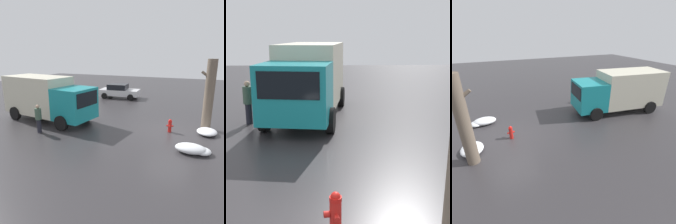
# 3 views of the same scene
# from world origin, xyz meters

# --- Properties ---
(fire_hydrant) EXTENTS (0.41, 0.31, 0.77)m
(fire_hydrant) POSITION_xyz_m (-0.00, 0.01, 0.40)
(fire_hydrant) COLOR red
(fire_hydrant) RESTS_ON ground_plane
(delivery_truck) EXTENTS (6.72, 3.26, 2.94)m
(delivery_truck) POSITION_xyz_m (8.03, 0.83, 1.59)
(delivery_truck) COLOR teal
(delivery_truck) RESTS_ON ground_plane
(pedestrian) EXTENTS (0.36, 0.36, 1.64)m
(pedestrian) POSITION_xyz_m (6.87, 3.06, 0.90)
(pedestrian) COLOR #23232D
(pedestrian) RESTS_ON ground_plane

